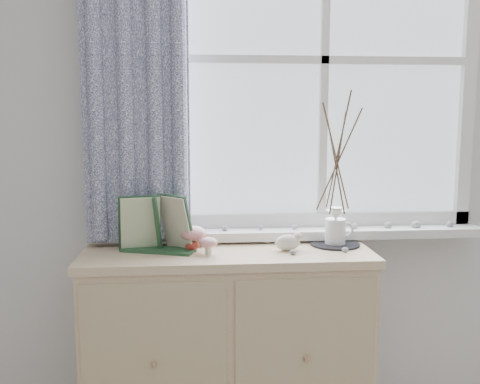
{
  "coord_description": "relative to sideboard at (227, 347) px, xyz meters",
  "views": [
    {
      "loc": [
        -0.28,
        -0.41,
        1.4
      ],
      "look_at": [
        -0.1,
        1.7,
        1.1
      ],
      "focal_mm": 40.0,
      "sensor_mm": 36.0,
      "label": 1
    }
  ],
  "objects": [
    {
      "name": "songbird_figurine",
      "position": [
        0.25,
        -0.02,
        0.46
      ],
      "size": [
        0.15,
        0.08,
        0.07
      ],
      "primitive_type": null,
      "rotation": [
        0.0,
        0.0,
        0.13
      ],
      "color": "white",
      "rests_on": "sideboard"
    },
    {
      "name": "twig_pitcher",
      "position": [
        0.47,
        0.05,
        0.81
      ],
      "size": [
        0.26,
        0.26,
        0.67
      ],
      "rotation": [
        0.0,
        0.0,
        0.09
      ],
      "color": "white",
      "rests_on": "crocheted_doily"
    },
    {
      "name": "sideboard",
      "position": [
        0.0,
        0.0,
        0.0
      ],
      "size": [
        1.2,
        0.45,
        0.85
      ],
      "color": "beige",
      "rests_on": "ground"
    },
    {
      "name": "botanical_book",
      "position": [
        -0.28,
        -0.03,
        0.55
      ],
      "size": [
        0.37,
        0.23,
        0.24
      ],
      "primitive_type": null,
      "rotation": [
        0.0,
        0.0,
        -0.31
      ],
      "color": "#204428",
      "rests_on": "sideboard"
    },
    {
      "name": "toadstool_cluster",
      "position": [
        -0.12,
        -0.01,
        0.49
      ],
      "size": [
        0.15,
        0.16,
        0.1
      ],
      "color": "white",
      "rests_on": "sideboard"
    },
    {
      "name": "sideboard_pebbles",
      "position": [
        0.3,
        0.0,
        0.43
      ],
      "size": [
        0.33,
        0.23,
        0.02
      ],
      "color": "#9C9C9F",
      "rests_on": "sideboard"
    },
    {
      "name": "wooden_eggs",
      "position": [
        -0.17,
        0.05,
        0.45
      ],
      "size": [
        0.16,
        0.17,
        0.06
      ],
      "color": "tan",
      "rests_on": "sideboard"
    },
    {
      "name": "crocheted_doily",
      "position": [
        0.47,
        0.05,
        0.43
      ],
      "size": [
        0.21,
        0.21,
        0.01
      ],
      "primitive_type": "cylinder",
      "color": "black",
      "rests_on": "sideboard"
    }
  ]
}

